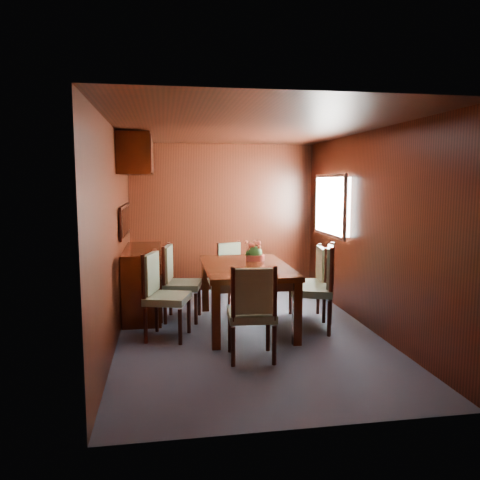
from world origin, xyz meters
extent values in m
plane|color=#3C4252|center=(0.00, 0.00, 0.00)|extent=(4.50, 4.50, 0.00)
cube|color=black|center=(-1.50, 0.00, 1.20)|extent=(0.02, 4.50, 2.40)
cube|color=black|center=(1.50, 0.00, 1.20)|extent=(0.02, 4.50, 2.40)
cube|color=black|center=(0.00, 2.25, 1.20)|extent=(3.00, 0.02, 2.40)
cube|color=black|center=(0.00, -2.25, 1.20)|extent=(3.00, 0.02, 2.40)
cube|color=black|center=(0.00, 0.00, 2.40)|extent=(3.00, 4.50, 0.02)
cube|color=white|center=(1.48, 1.10, 1.45)|extent=(0.14, 1.10, 0.80)
cube|color=#B2B2B7|center=(1.41, 1.10, 1.45)|extent=(0.04, 1.20, 0.90)
cube|color=black|center=(-1.47, 1.00, 1.28)|extent=(0.03, 1.36, 0.41)
cube|color=silver|center=(-1.45, 1.00, 1.28)|extent=(0.01, 1.30, 0.35)
cube|color=#331106|center=(-1.30, 1.00, 2.13)|extent=(0.40, 1.40, 0.50)
cube|color=#331106|center=(-1.25, 1.00, 0.45)|extent=(0.48, 1.40, 0.90)
cube|color=#331106|center=(-0.43, -0.52, 0.36)|extent=(0.09, 0.09, 0.71)
cube|color=#331106|center=(0.47, -0.53, 0.36)|extent=(0.09, 0.09, 0.71)
cube|color=#331106|center=(-0.41, 1.00, 0.36)|extent=(0.09, 0.09, 0.71)
cube|color=#331106|center=(0.49, 0.99, 0.36)|extent=(0.09, 0.09, 0.71)
cube|color=black|center=(0.03, 0.24, 0.66)|extent=(0.93, 1.54, 0.10)
cube|color=#331106|center=(0.03, 0.24, 0.74)|extent=(1.05, 1.66, 0.06)
cylinder|color=black|center=(-1.06, 0.19, 0.20)|extent=(0.05, 0.05, 0.40)
cylinder|color=black|center=(-1.18, -0.21, 0.20)|extent=(0.05, 0.05, 0.40)
cylinder|color=black|center=(-0.69, 0.07, 0.20)|extent=(0.05, 0.05, 0.40)
cylinder|color=black|center=(-0.80, -0.32, 0.20)|extent=(0.05, 0.05, 0.40)
cube|color=slate|center=(-0.93, -0.07, 0.47)|extent=(0.57, 0.59, 0.08)
cylinder|color=black|center=(-1.07, 0.19, 0.74)|extent=(0.05, 0.05, 0.54)
cylinder|color=black|center=(-1.19, -0.21, 0.74)|extent=(0.05, 0.05, 0.54)
cube|color=slate|center=(-1.11, -0.02, 0.76)|extent=(0.18, 0.43, 0.46)
cylinder|color=black|center=(-0.89, 0.87, 0.20)|extent=(0.04, 0.04, 0.40)
cylinder|color=black|center=(-0.96, 0.46, 0.20)|extent=(0.04, 0.04, 0.40)
cylinder|color=black|center=(-0.51, 0.80, 0.20)|extent=(0.04, 0.04, 0.40)
cylinder|color=black|center=(-0.58, 0.39, 0.20)|extent=(0.04, 0.04, 0.40)
cube|color=slate|center=(-0.74, 0.63, 0.46)|extent=(0.53, 0.54, 0.08)
cylinder|color=black|center=(-0.90, 0.87, 0.73)|extent=(0.04, 0.04, 0.53)
cylinder|color=black|center=(-0.97, 0.47, 0.73)|extent=(0.04, 0.04, 0.53)
cube|color=slate|center=(-0.92, 0.66, 0.75)|extent=(0.14, 0.43, 0.45)
cylinder|color=black|center=(0.92, -0.31, 0.21)|extent=(0.05, 0.05, 0.42)
cylinder|color=black|center=(1.08, 0.09, 0.21)|extent=(0.05, 0.05, 0.42)
cylinder|color=black|center=(0.54, -0.16, 0.21)|extent=(0.05, 0.05, 0.42)
cylinder|color=black|center=(0.70, 0.24, 0.21)|extent=(0.05, 0.05, 0.42)
cube|color=slate|center=(0.81, -0.03, 0.49)|extent=(0.63, 0.64, 0.09)
cylinder|color=black|center=(0.93, -0.32, 0.77)|extent=(0.05, 0.05, 0.56)
cylinder|color=black|center=(1.09, 0.09, 0.77)|extent=(0.05, 0.05, 0.56)
cube|color=slate|center=(0.99, -0.11, 0.79)|extent=(0.23, 0.45, 0.48)
cylinder|color=black|center=(1.04, 0.20, 0.19)|extent=(0.04, 0.04, 0.39)
cylinder|color=black|center=(1.09, 0.60, 0.19)|extent=(0.04, 0.04, 0.39)
cylinder|color=black|center=(0.66, 0.25, 0.19)|extent=(0.04, 0.04, 0.39)
cylinder|color=black|center=(0.72, 0.65, 0.19)|extent=(0.04, 0.04, 0.39)
cube|color=slate|center=(0.88, 0.43, 0.45)|extent=(0.50, 0.51, 0.08)
cylinder|color=black|center=(1.05, 0.20, 0.71)|extent=(0.04, 0.04, 0.52)
cylinder|color=black|center=(1.10, 0.60, 0.71)|extent=(0.04, 0.04, 0.52)
cube|color=slate|center=(1.06, 0.40, 0.73)|extent=(0.12, 0.42, 0.44)
cylinder|color=black|center=(-0.32, -1.02, 0.20)|extent=(0.04, 0.04, 0.40)
cylinder|color=black|center=(0.09, -1.04, 0.20)|extent=(0.04, 0.04, 0.40)
cylinder|color=black|center=(-0.29, -0.63, 0.20)|extent=(0.04, 0.04, 0.40)
cylinder|color=black|center=(0.11, -0.66, 0.20)|extent=(0.04, 0.04, 0.40)
cube|color=slate|center=(-0.10, -0.84, 0.46)|extent=(0.49, 0.47, 0.08)
cylinder|color=black|center=(-0.32, -1.03, 0.72)|extent=(0.04, 0.04, 0.53)
cylinder|color=black|center=(0.09, -1.05, 0.72)|extent=(0.04, 0.04, 0.53)
cube|color=slate|center=(-0.11, -1.02, 0.74)|extent=(0.43, 0.09, 0.45)
cylinder|color=black|center=(0.19, 1.74, 0.18)|extent=(0.04, 0.04, 0.35)
cylinder|color=black|center=(-0.15, 1.61, 0.18)|extent=(0.04, 0.04, 0.35)
cylinder|color=black|center=(0.31, 1.42, 0.18)|extent=(0.04, 0.04, 0.35)
cylinder|color=black|center=(-0.03, 1.29, 0.18)|extent=(0.04, 0.04, 0.35)
cube|color=slate|center=(0.08, 1.51, 0.41)|extent=(0.53, 0.52, 0.07)
cylinder|color=black|center=(0.18, 1.75, 0.64)|extent=(0.04, 0.04, 0.47)
cylinder|color=black|center=(-0.16, 1.62, 0.64)|extent=(0.04, 0.04, 0.47)
cube|color=slate|center=(0.02, 1.67, 0.66)|extent=(0.38, 0.19, 0.40)
cylinder|color=#AB4134|center=(0.21, 0.55, 0.81)|extent=(0.24, 0.24, 0.07)
sphere|color=#25561C|center=(0.21, 0.55, 0.87)|extent=(0.19, 0.19, 0.19)
camera|label=1|loc=(-0.96, -5.35, 1.80)|focal=35.00mm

